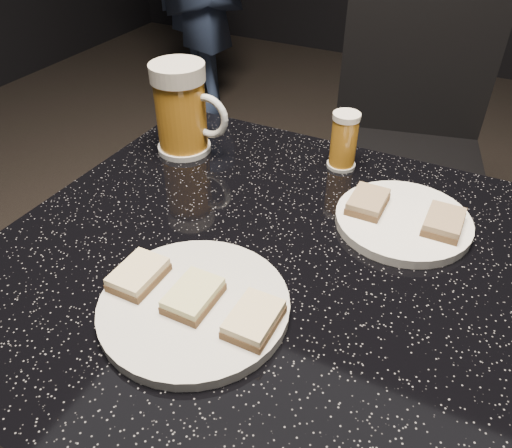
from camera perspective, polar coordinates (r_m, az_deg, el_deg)
The scene contains 8 objects.
plate_large at distance 0.60m, azimuth -7.06°, elevation -9.22°, with size 0.23×0.23×0.01m, color silver.
plate_small at distance 0.75m, azimuth 16.43°, elevation 0.37°, with size 0.19×0.19×0.01m, color white.
table at distance 0.86m, azimuth 0.00°, elevation -15.70°, with size 0.70×0.70×0.75m.
beer_mug at distance 0.89m, azimuth -8.42°, elevation 12.86°, with size 0.14×0.10×0.16m.
beer_tumbler at distance 0.85m, azimuth 10.00°, elevation 9.33°, with size 0.05×0.05×0.10m.
chair at distance 1.54m, azimuth 16.77°, elevation 9.25°, with size 0.52×0.52×0.89m.
canapes_on_plate_large at distance 0.59m, azimuth -7.18°, elevation -8.13°, with size 0.21×0.07×0.02m.
canapes_on_plate_small at distance 0.75m, azimuth 16.65°, elevation 1.38°, with size 0.16×0.07×0.02m.
Camera 1 is at (0.23, -0.46, 1.19)m, focal length 35.00 mm.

